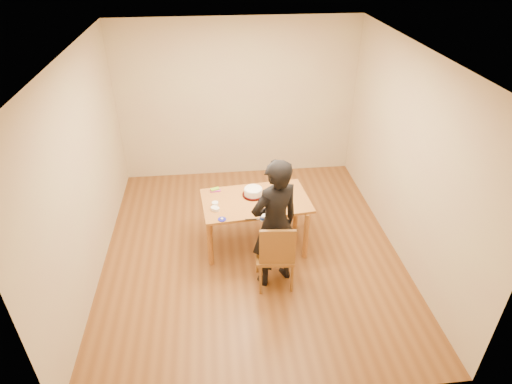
{
  "coord_description": "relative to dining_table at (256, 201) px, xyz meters",
  "views": [
    {
      "loc": [
        -0.43,
        -4.62,
        3.86
      ],
      "look_at": [
        0.08,
        0.08,
        0.9
      ],
      "focal_mm": 30.0,
      "sensor_mm": 36.0,
      "label": 1
    }
  ],
  "objects": [
    {
      "name": "dining_chair",
      "position": [
        0.15,
        -0.78,
        -0.28
      ],
      "size": [
        0.49,
        0.49,
        0.04
      ],
      "primitive_type": "cube",
      "rotation": [
        0.0,
        0.0,
        -0.09
      ],
      "color": "brown",
      "rests_on": "floor"
    },
    {
      "name": "ramekin_multi",
      "position": [
        -0.55,
        -0.18,
        0.04
      ],
      "size": [
        0.09,
        0.09,
        0.04
      ],
      "primitive_type": "cylinder",
      "color": "white",
      "rests_on": "dining_table"
    },
    {
      "name": "frosting_tub",
      "position": [
        0.05,
        -0.47,
        0.06
      ],
      "size": [
        0.09,
        0.09,
        0.08
      ],
      "primitive_type": "cylinder",
      "color": "white",
      "rests_on": "dining_table"
    },
    {
      "name": "ramekin_green",
      "position": [
        -0.53,
        -0.2,
        0.04
      ],
      "size": [
        0.08,
        0.08,
        0.04
      ],
      "primitive_type": "cylinder",
      "color": "white",
      "rests_on": "dining_table"
    },
    {
      "name": "frosting_dome",
      "position": [
        -0.02,
        0.11,
        0.13
      ],
      "size": [
        0.24,
        0.24,
        0.03
      ],
      "primitive_type": "ellipsoid",
      "color": "white",
      "rests_on": "cake"
    },
    {
      "name": "cake",
      "position": [
        -0.02,
        0.11,
        0.08
      ],
      "size": [
        0.25,
        0.25,
        0.08
      ],
      "primitive_type": "cylinder",
      "color": "white",
      "rests_on": "cake_plate"
    },
    {
      "name": "room_shell",
      "position": [
        -0.08,
        0.21,
        0.62
      ],
      "size": [
        4.0,
        4.5,
        2.7
      ],
      "color": "brown",
      "rests_on": "ground"
    },
    {
      "name": "dining_table",
      "position": [
        0.0,
        0.0,
        0.0
      ],
      "size": [
        1.48,
        0.97,
        0.04
      ],
      "primitive_type": "cube",
      "rotation": [
        0.0,
        0.0,
        0.09
      ],
      "color": "brown",
      "rests_on": "floor"
    },
    {
      "name": "frosting_lid",
      "position": [
        -0.46,
        -0.41,
        0.02
      ],
      "size": [
        0.1,
        0.1,
        0.01
      ],
      "primitive_type": "cylinder",
      "color": "#171798",
      "rests_on": "dining_table"
    },
    {
      "name": "ramekin_yellow",
      "position": [
        -0.54,
        -0.07,
        0.04
      ],
      "size": [
        0.09,
        0.09,
        0.04
      ],
      "primitive_type": "cylinder",
      "color": "white",
      "rests_on": "dining_table"
    },
    {
      "name": "cake_plate",
      "position": [
        -0.02,
        0.11,
        0.03
      ],
      "size": [
        0.3,
        0.3,
        0.02
      ],
      "primitive_type": "cylinder",
      "color": "red",
      "rests_on": "dining_table"
    },
    {
      "name": "spatula",
      "position": [
        -0.11,
        -0.44,
        0.02
      ],
      "size": [
        0.14,
        0.02,
        0.01
      ],
      "primitive_type": "cube",
      "rotation": [
        0.0,
        0.0,
        -0.04
      ],
      "color": "black",
      "rests_on": "dining_table"
    },
    {
      "name": "person",
      "position": [
        0.15,
        -0.73,
        0.13
      ],
      "size": [
        0.74,
        0.63,
        1.72
      ],
      "primitive_type": "imported",
      "rotation": [
        0.0,
        0.0,
        3.55
      ],
      "color": "black",
      "rests_on": "floor"
    },
    {
      "name": "candy_box_green",
      "position": [
        -0.53,
        0.28,
        0.05
      ],
      "size": [
        0.13,
        0.1,
        0.02
      ],
      "primitive_type": "cube",
      "rotation": [
        0.0,
        0.0,
        0.33
      ],
      "color": "green",
      "rests_on": "candy_box_pink"
    },
    {
      "name": "frosting_dollop",
      "position": [
        -0.46,
        -0.41,
        0.04
      ],
      "size": [
        0.04,
        0.04,
        0.02
      ],
      "primitive_type": "ellipsoid",
      "color": "white",
      "rests_on": "frosting_lid"
    },
    {
      "name": "candy_box_pink",
      "position": [
        -0.53,
        0.28,
        0.03
      ],
      "size": [
        0.14,
        0.08,
        0.02
      ],
      "primitive_type": "cube",
      "rotation": [
        0.0,
        0.0,
        0.08
      ],
      "color": "#D6327D",
      "rests_on": "dining_table"
    }
  ]
}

